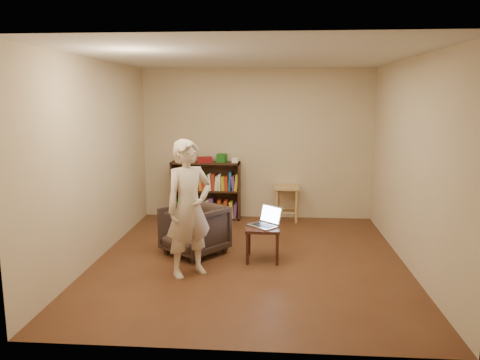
# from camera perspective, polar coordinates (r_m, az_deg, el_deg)

# --- Properties ---
(floor) EXTENTS (4.50, 4.50, 0.00)m
(floor) POSITION_cam_1_polar(r_m,az_deg,el_deg) (6.25, 1.15, -9.68)
(floor) COLOR #492617
(floor) RESTS_ON ground
(ceiling) EXTENTS (4.50, 4.50, 0.00)m
(ceiling) POSITION_cam_1_polar(r_m,az_deg,el_deg) (5.90, 1.24, 14.81)
(ceiling) COLOR silver
(ceiling) RESTS_ON wall_back
(wall_back) EXTENTS (4.00, 0.00, 4.00)m
(wall_back) POSITION_cam_1_polar(r_m,az_deg,el_deg) (8.17, 2.06, 4.38)
(wall_back) COLOR beige
(wall_back) RESTS_ON floor
(wall_left) EXTENTS (0.00, 4.50, 4.50)m
(wall_left) POSITION_cam_1_polar(r_m,az_deg,el_deg) (6.37, -17.10, 2.30)
(wall_left) COLOR beige
(wall_left) RESTS_ON floor
(wall_right) EXTENTS (0.00, 4.50, 4.50)m
(wall_right) POSITION_cam_1_polar(r_m,az_deg,el_deg) (6.16, 20.11, 1.88)
(wall_right) COLOR beige
(wall_right) RESTS_ON floor
(bookshelf) EXTENTS (1.20, 0.30, 1.00)m
(bookshelf) POSITION_cam_1_polar(r_m,az_deg,el_deg) (8.23, -4.16, -1.67)
(bookshelf) COLOR black
(bookshelf) RESTS_ON floor
(box_yellow) EXTENTS (0.23, 0.18, 0.18)m
(box_yellow) POSITION_cam_1_polar(r_m,az_deg,el_deg) (8.16, -6.49, 2.82)
(box_yellow) COLOR gold
(box_yellow) RESTS_ON bookshelf
(red_cloth) EXTENTS (0.30, 0.24, 0.09)m
(red_cloth) POSITION_cam_1_polar(r_m,az_deg,el_deg) (8.11, -4.34, 2.49)
(red_cloth) COLOR maroon
(red_cloth) RESTS_ON bookshelf
(box_green) EXTENTS (0.18, 0.18, 0.15)m
(box_green) POSITION_cam_1_polar(r_m,az_deg,el_deg) (8.08, -2.24, 2.70)
(box_green) COLOR #1C661B
(box_green) RESTS_ON bookshelf
(box_white) EXTENTS (0.11, 0.11, 0.08)m
(box_white) POSITION_cam_1_polar(r_m,az_deg,el_deg) (8.04, -0.60, 2.43)
(box_white) COLOR white
(box_white) RESTS_ON bookshelf
(stool) EXTENTS (0.42, 0.42, 0.61)m
(stool) POSITION_cam_1_polar(r_m,az_deg,el_deg) (8.07, 5.69, -1.56)
(stool) COLOR tan
(stool) RESTS_ON floor
(armchair) EXTENTS (1.02, 1.02, 0.67)m
(armchair) POSITION_cam_1_polar(r_m,az_deg,el_deg) (6.41, -5.57, -6.07)
(armchair) COLOR #332722
(armchair) RESTS_ON floor
(side_table) EXTENTS (0.44, 0.44, 0.45)m
(side_table) POSITION_cam_1_polar(r_m,az_deg,el_deg) (6.14, 2.79, -6.41)
(side_table) COLOR black
(side_table) RESTS_ON floor
(laptop) EXTENTS (0.47, 0.47, 0.26)m
(laptop) POSITION_cam_1_polar(r_m,az_deg,el_deg) (6.16, 3.17, -5.06)
(laptop) COLOR #B2B2B7
(laptop) RESTS_ON side_table
(person) EXTENTS (0.71, 0.68, 1.63)m
(person) POSITION_cam_1_polar(r_m,az_deg,el_deg) (5.56, -6.25, -3.47)
(person) COLOR beige
(person) RESTS_ON floor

